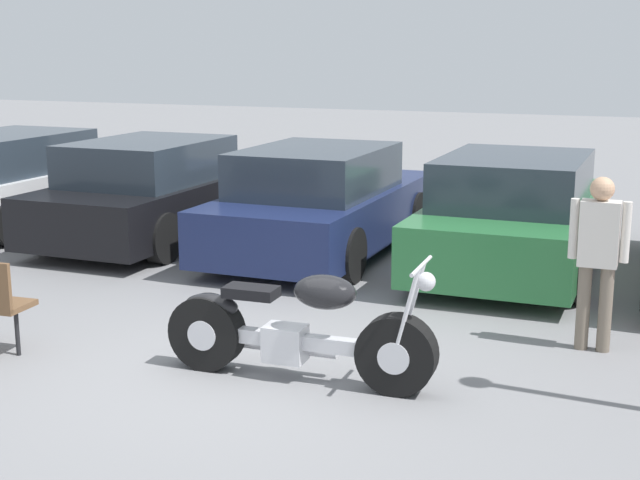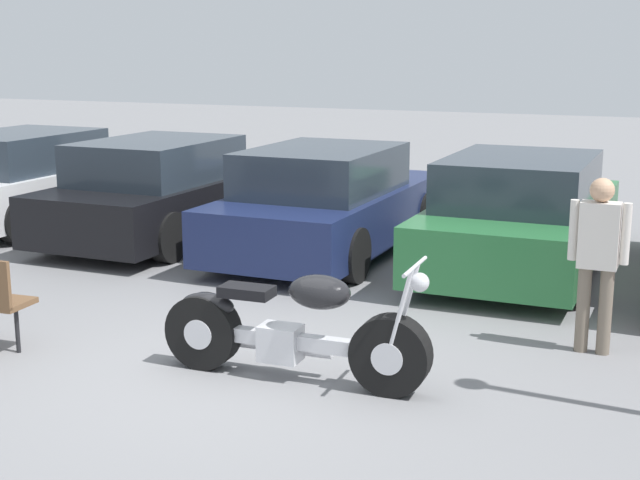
# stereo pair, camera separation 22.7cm
# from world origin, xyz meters

# --- Properties ---
(ground_plane) EXTENTS (60.00, 60.00, 0.00)m
(ground_plane) POSITION_xyz_m (0.00, 0.00, 0.00)
(ground_plane) COLOR slate
(motorcycle) EXTENTS (2.31, 0.62, 1.07)m
(motorcycle) POSITION_xyz_m (0.55, 0.13, 0.42)
(motorcycle) COLOR black
(motorcycle) RESTS_ON ground_plane
(parked_car_white) EXTENTS (1.93, 4.34, 1.42)m
(parked_car_white) POSITION_xyz_m (-5.97, 4.55, 0.67)
(parked_car_white) COLOR white
(parked_car_white) RESTS_ON ground_plane
(parked_car_black) EXTENTS (1.93, 4.34, 1.42)m
(parked_car_black) POSITION_xyz_m (-3.46, 4.46, 0.67)
(parked_car_black) COLOR black
(parked_car_black) RESTS_ON ground_plane
(parked_car_navy) EXTENTS (1.93, 4.34, 1.42)m
(parked_car_navy) POSITION_xyz_m (-0.95, 4.47, 0.67)
(parked_car_navy) COLOR #19234C
(parked_car_navy) RESTS_ON ground_plane
(parked_car_green) EXTENTS (1.93, 4.34, 1.42)m
(parked_car_green) POSITION_xyz_m (1.56, 4.57, 0.67)
(parked_car_green) COLOR #286B38
(parked_car_green) RESTS_ON ground_plane
(person_standing) EXTENTS (0.52, 0.21, 1.58)m
(person_standing) POSITION_xyz_m (2.75, 1.80, 0.93)
(person_standing) COLOR #726656
(person_standing) RESTS_ON ground_plane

